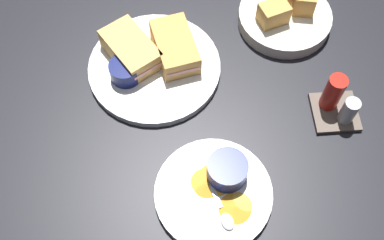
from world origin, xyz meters
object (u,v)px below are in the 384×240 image
at_px(ramekin_light_gravy, 227,170).
at_px(bread_basket_rear, 285,14).
at_px(condiment_caddy, 337,103).
at_px(ramekin_dark_sauce, 125,70).
at_px(sandwich_half_far, 131,50).
at_px(spoon_by_gravy_ramekin, 224,215).
at_px(plate_chips_companion, 213,194).
at_px(sandwich_half_near, 175,47).
at_px(plate_sandwich_main, 155,68).
at_px(spoon_by_dark_ramekin, 152,72).

distance_m(ramekin_light_gravy, bread_basket_rear, 0.40).
bearing_deg(ramekin_light_gravy, condiment_caddy, 118.75).
distance_m(ramekin_dark_sauce, bread_basket_rear, 0.38).
xyz_separation_m(sandwich_half_far, condiment_caddy, (0.15, 0.40, -0.01)).
distance_m(ramekin_dark_sauce, condiment_caddy, 0.42).
height_order(ramekin_light_gravy, spoon_by_gravy_ramekin, ramekin_light_gravy).
bearing_deg(plate_chips_companion, ramekin_dark_sauce, -149.35).
bearing_deg(ramekin_dark_sauce, bread_basket_rear, 110.98).
height_order(spoon_by_gravy_ramekin, condiment_caddy, condiment_caddy).
xyz_separation_m(sandwich_half_near, bread_basket_rear, (-0.08, 0.25, -0.02)).
bearing_deg(bread_basket_rear, condiment_caddy, 14.17).
bearing_deg(sandwich_half_far, plate_sandwich_main, 60.61).
bearing_deg(ramekin_dark_sauce, spoon_by_dark_ramekin, 94.17).
xyz_separation_m(plate_sandwich_main, condiment_caddy, (0.13, 0.35, 0.03)).
relative_size(ramekin_dark_sauce, spoon_by_gravy_ramekin, 0.65).
height_order(plate_chips_companion, ramekin_light_gravy, ramekin_light_gravy).
relative_size(spoon_by_dark_ramekin, condiment_caddy, 1.05).
bearing_deg(spoon_by_gravy_ramekin, plate_sandwich_main, -161.20).
bearing_deg(condiment_caddy, ramekin_dark_sauce, -104.27).
bearing_deg(spoon_by_gravy_ramekin, sandwich_half_near, -169.36).
bearing_deg(plate_sandwich_main, bread_basket_rear, 110.85).
xyz_separation_m(sandwich_half_near, plate_chips_companion, (0.31, 0.05, -0.03)).
height_order(spoon_by_dark_ramekin, condiment_caddy, condiment_caddy).
bearing_deg(spoon_by_dark_ramekin, plate_sandwich_main, 164.29).
height_order(sandwich_half_near, ramekin_dark_sauce, sandwich_half_near).
height_order(sandwich_half_near, sandwich_half_far, same).
bearing_deg(condiment_caddy, plate_chips_companion, -58.33).
relative_size(spoon_by_gravy_ramekin, bread_basket_rear, 0.48).
bearing_deg(sandwich_half_near, ramekin_light_gravy, 15.80).
bearing_deg(plate_chips_companion, sandwich_half_near, -170.48).
xyz_separation_m(plate_sandwich_main, spoon_by_dark_ramekin, (0.02, -0.01, 0.01)).
relative_size(sandwich_half_far, spoon_by_dark_ramekin, 1.51).
bearing_deg(bread_basket_rear, sandwich_half_far, -75.79).
bearing_deg(bread_basket_rear, plate_chips_companion, -26.21).
height_order(sandwich_half_far, bread_basket_rear, bread_basket_rear).
distance_m(plate_sandwich_main, ramekin_dark_sauce, 0.07).
relative_size(sandwich_half_near, plate_chips_companion, 0.67).
xyz_separation_m(plate_sandwich_main, sandwich_half_far, (-0.03, -0.05, 0.03)).
bearing_deg(condiment_caddy, plate_sandwich_main, -109.84).
height_order(ramekin_dark_sauce, bread_basket_rear, bread_basket_rear).
relative_size(sandwich_half_near, condiment_caddy, 1.52).
xyz_separation_m(sandwich_half_near, spoon_by_dark_ramekin, (0.05, -0.05, -0.02)).
distance_m(bread_basket_rear, condiment_caddy, 0.25).
xyz_separation_m(plate_chips_companion, bread_basket_rear, (-0.40, 0.20, 0.02)).
xyz_separation_m(ramekin_dark_sauce, condiment_caddy, (0.10, 0.41, -0.00)).
relative_size(plate_sandwich_main, plate_chips_companion, 1.29).
bearing_deg(spoon_by_dark_ramekin, plate_chips_companion, 21.15).
bearing_deg(spoon_by_dark_ramekin, ramekin_dark_sauce, -85.83).
xyz_separation_m(plate_sandwich_main, ramekin_light_gravy, (0.25, 0.12, 0.03)).
bearing_deg(plate_sandwich_main, ramekin_light_gravy, 26.18).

